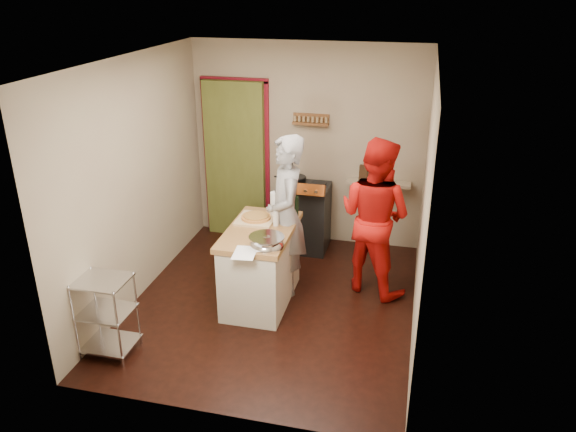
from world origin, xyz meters
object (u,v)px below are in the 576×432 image
object	(u,v)px
person_red	(375,216)
stove	(305,216)
person_stripe	(286,216)
wire_shelving	(106,313)
island	(261,263)

from	to	relation	value
person_red	stove	bearing A→B (deg)	-13.97
person_stripe	wire_shelving	bearing A→B (deg)	-63.31
stove	island	size ratio (longest dim) A/B	0.77
wire_shelving	stove	bearing A→B (deg)	63.15
wire_shelving	person_red	bearing A→B (deg)	38.22
wire_shelving	island	xyz separation A→B (m)	(1.14, 1.23, 0.02)
stove	wire_shelving	size ratio (longest dim) A/B	1.26
stove	person_red	bearing A→B (deg)	-41.02
person_stripe	person_red	xyz separation A→B (m)	(0.94, 0.26, -0.02)
wire_shelving	person_stripe	distance (m)	2.09
stove	person_stripe	xyz separation A→B (m)	(0.02, -1.09, 0.45)
island	person_stripe	size ratio (longest dim) A/B	0.72
stove	person_stripe	size ratio (longest dim) A/B	0.56
wire_shelving	person_stripe	xyz separation A→B (m)	(1.34, 1.54, 0.46)
wire_shelving	person_red	distance (m)	2.94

